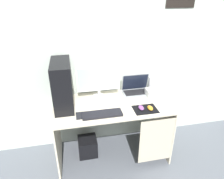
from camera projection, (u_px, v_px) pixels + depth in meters
ground_plane at (112, 153)px, 2.69m from camera, size 8.00×8.00×0.00m
wall_back at (106, 49)px, 2.44m from camera, size 4.00×0.05×2.60m
desk at (114, 116)px, 2.42m from camera, size 1.33×0.66×0.76m
pc_tower at (62, 85)px, 2.20m from camera, size 0.20×0.48×0.52m
monitor at (99, 81)px, 2.39m from camera, size 0.51×0.16×0.39m
laptop at (136, 89)px, 2.57m from camera, size 0.35×0.24×0.24m
speaker at (151, 84)px, 2.62m from camera, size 0.08×0.08×0.19m
projector at (154, 93)px, 2.49m from camera, size 0.20×0.14×0.09m
keyboard at (102, 114)px, 2.13m from camera, size 0.42×0.14×0.02m
mousepad at (145, 109)px, 2.24m from camera, size 0.26×0.20×0.00m
mouse_left at (141, 108)px, 2.23m from camera, size 0.06×0.10×0.03m
mouse_right at (150, 108)px, 2.22m from camera, size 0.06×0.10×0.03m
cell_phone at (79, 116)px, 2.12m from camera, size 0.07×0.13×0.01m
subwoofer at (88, 146)px, 2.64m from camera, size 0.24×0.24×0.24m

